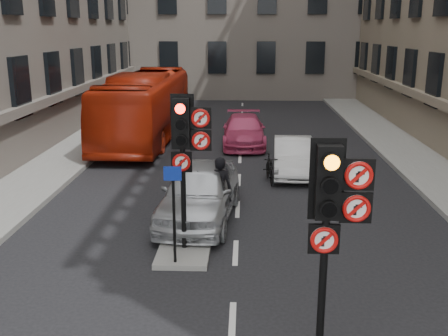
# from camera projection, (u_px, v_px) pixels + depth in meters

# --- Properties ---
(pavement_left) EXTENTS (3.00, 50.00, 0.16)m
(pavement_left) POSITION_uv_depth(u_px,v_px,m) (44.00, 168.00, 19.27)
(pavement_left) COLOR gray
(pavement_left) RESTS_ON ground
(pavement_right) EXTENTS (3.00, 50.00, 0.16)m
(pavement_right) POSITION_uv_depth(u_px,v_px,m) (441.00, 172.00, 18.70)
(pavement_right) COLOR gray
(pavement_right) RESTS_ON ground
(centre_island) EXTENTS (1.20, 2.00, 0.12)m
(centre_island) POSITION_uv_depth(u_px,v_px,m) (185.00, 249.00, 12.29)
(centre_island) COLOR gray
(centre_island) RESTS_ON ground
(signal_near) EXTENTS (0.91, 0.40, 3.58)m
(signal_near) POSITION_uv_depth(u_px,v_px,m) (333.00, 206.00, 7.66)
(signal_near) COLOR black
(signal_near) RESTS_ON ground
(signal_far) EXTENTS (0.91, 0.40, 3.58)m
(signal_far) POSITION_uv_depth(u_px,v_px,m) (186.00, 139.00, 11.59)
(signal_far) COLOR black
(signal_far) RESTS_ON centre_island
(car_silver) EXTENTS (2.29, 4.77, 1.57)m
(car_silver) POSITION_uv_depth(u_px,v_px,m) (200.00, 192.00, 14.19)
(car_silver) COLOR #B9BDC2
(car_silver) RESTS_ON ground
(car_white) EXTENTS (1.52, 3.90, 1.26)m
(car_white) POSITION_uv_depth(u_px,v_px,m) (293.00, 156.00, 18.70)
(car_white) COLOR silver
(car_white) RESTS_ON ground
(car_pink) EXTENTS (1.91, 4.55, 1.31)m
(car_pink) POSITION_uv_depth(u_px,v_px,m) (244.00, 131.00, 23.16)
(car_pink) COLOR #C23966
(car_pink) RESTS_ON ground
(bus_red) EXTENTS (2.74, 11.13, 3.09)m
(bus_red) POSITION_uv_depth(u_px,v_px,m) (146.00, 106.00, 24.21)
(bus_red) COLOR #9A1E0B
(bus_red) RESTS_ON ground
(motorcycle) EXTENTS (0.58, 1.60, 0.94)m
(motorcycle) POSITION_uv_depth(u_px,v_px,m) (270.00, 169.00, 17.69)
(motorcycle) COLOR black
(motorcycle) RESTS_ON ground
(motorcyclist) EXTENTS (0.73, 0.56, 1.79)m
(motorcyclist) POSITION_uv_depth(u_px,v_px,m) (220.00, 189.00, 14.07)
(motorcyclist) COLOR black
(motorcyclist) RESTS_ON ground
(info_sign) EXTENTS (0.38, 0.11, 2.18)m
(info_sign) POSITION_uv_depth(u_px,v_px,m) (174.00, 201.00, 11.12)
(info_sign) COLOR black
(info_sign) RESTS_ON centre_island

